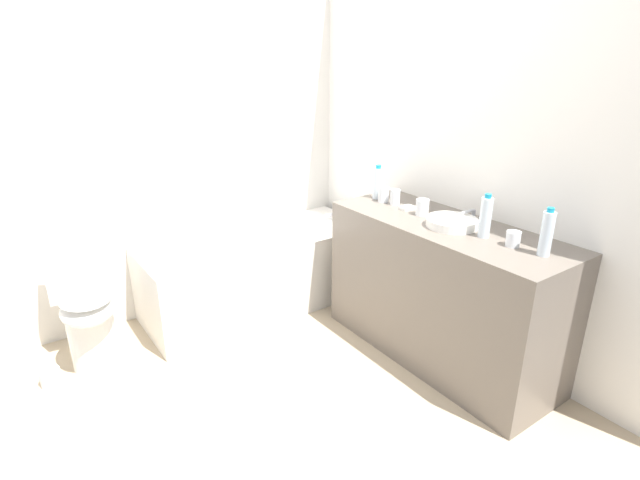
{
  "coord_description": "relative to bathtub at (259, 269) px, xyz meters",
  "views": [
    {
      "loc": [
        -0.9,
        -1.93,
        1.79
      ],
      "look_at": [
        0.69,
        0.33,
        0.73
      ],
      "focal_mm": 27.68,
      "sensor_mm": 36.0,
      "label": 1
    }
  ],
  "objects": [
    {
      "name": "water_bottle_2",
      "position": [
        0.62,
        -1.78,
        0.68
      ],
      "size": [
        0.06,
        0.06,
        0.24
      ],
      "color": "silver",
      "rests_on": "vanity_counter"
    },
    {
      "name": "water_bottle_1",
      "position": [
        0.62,
        -0.57,
        0.67
      ],
      "size": [
        0.07,
        0.07,
        0.23
      ],
      "color": "silver",
      "rests_on": "vanity_counter"
    },
    {
      "name": "drinking_glass_2",
      "position": [
        0.61,
        -0.74,
        0.62
      ],
      "size": [
        0.06,
        0.06,
        0.1
      ],
      "primitive_type": "cylinder",
      "color": "white",
      "rests_on": "vanity_counter"
    },
    {
      "name": "toilet",
      "position": [
        -1.18,
        -0.06,
        0.07
      ],
      "size": [
        0.38,
        0.52,
        0.74
      ],
      "rotation": [
        0.0,
        0.0,
        -1.65
      ],
      "color": "white",
      "rests_on": "ground_plane"
    },
    {
      "name": "wall_right_mirror",
      "position": [
        0.92,
        -1.03,
        0.93
      ],
      "size": [
        0.1,
        3.11,
        2.45
      ],
      "primitive_type": "cube",
      "color": "white",
      "rests_on": "ground_plane"
    },
    {
      "name": "ground_plane",
      "position": [
        -0.63,
        -1.03,
        -0.29
      ],
      "size": [
        4.01,
        4.01,
        0.0
      ],
      "primitive_type": "plane",
      "color": "tan"
    },
    {
      "name": "drinking_glass_3",
      "position": [
        0.6,
        -1.62,
        0.61
      ],
      "size": [
        0.07,
        0.07,
        0.08
      ],
      "primitive_type": "cylinder",
      "color": "white",
      "rests_on": "vanity_counter"
    },
    {
      "name": "sink_basin",
      "position": [
        0.58,
        -1.24,
        0.59
      ],
      "size": [
        0.29,
        0.29,
        0.05
      ],
      "primitive_type": "cylinder",
      "color": "white",
      "rests_on": "vanity_counter"
    },
    {
      "name": "drinking_glass_0",
      "position": [
        0.6,
        -0.65,
        0.62
      ],
      "size": [
        0.07,
        0.07,
        0.1
      ],
      "primitive_type": "cylinder",
      "color": "white",
      "rests_on": "vanity_counter"
    },
    {
      "name": "water_bottle_0",
      "position": [
        0.59,
        -1.45,
        0.68
      ],
      "size": [
        0.06,
        0.06,
        0.24
      ],
      "color": "silver",
      "rests_on": "vanity_counter"
    },
    {
      "name": "drinking_glass_1",
      "position": [
        0.6,
        -1.0,
        0.62
      ],
      "size": [
        0.08,
        0.08,
        0.1
      ],
      "primitive_type": "cylinder",
      "color": "white",
      "rests_on": "vanity_counter"
    },
    {
      "name": "toilet_paper_roll",
      "position": [
        -1.44,
        -0.16,
        -0.24
      ],
      "size": [
        0.11,
        0.11,
        0.1
      ],
      "primitive_type": "cylinder",
      "color": "white",
      "rests_on": "ground_plane"
    },
    {
      "name": "wall_back_tiled",
      "position": [
        -0.63,
        0.38,
        0.93
      ],
      "size": [
        3.41,
        0.1,
        2.45
      ],
      "primitive_type": "cube",
      "color": "white",
      "rests_on": "ground_plane"
    },
    {
      "name": "sink_faucet",
      "position": [
        0.76,
        -1.24,
        0.6
      ],
      "size": [
        0.12,
        0.15,
        0.07
      ],
      "color": "#AEAEB3",
      "rests_on": "vanity_counter"
    },
    {
      "name": "soap_dish",
      "position": [
        0.61,
        -0.86,
        0.58
      ],
      "size": [
        0.09,
        0.06,
        0.02
      ],
      "primitive_type": "cube",
      "color": "white",
      "rests_on": "vanity_counter"
    },
    {
      "name": "vanity_counter",
      "position": [
        0.6,
        -1.2,
        0.14
      ],
      "size": [
        0.55,
        1.47,
        0.86
      ],
      "primitive_type": "cube",
      "color": "#6B6056",
      "rests_on": "ground_plane"
    },
    {
      "name": "bathtub",
      "position": [
        0.0,
        0.0,
        0.0
      ],
      "size": [
        1.66,
        0.66,
        1.13
      ],
      "color": "white",
      "rests_on": "ground_plane"
    }
  ]
}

